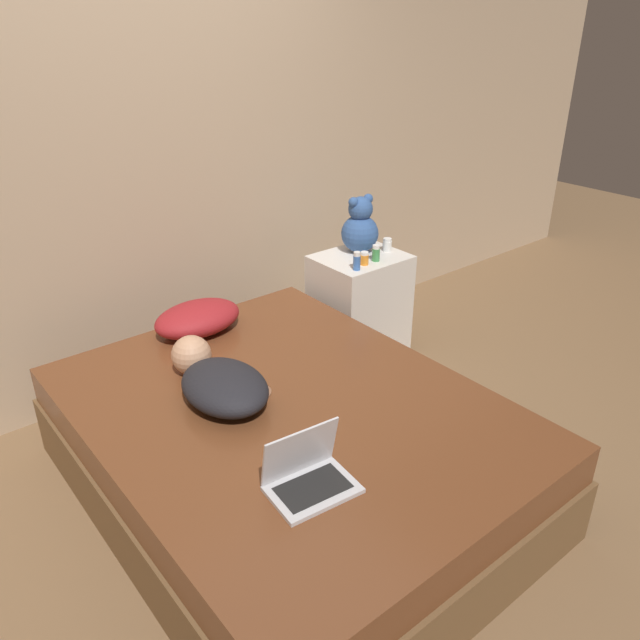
{
  "coord_description": "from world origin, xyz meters",
  "views": [
    {
      "loc": [
        -1.27,
        -1.79,
        1.96
      ],
      "look_at": [
        0.38,
        0.25,
        0.64
      ],
      "focal_mm": 35.0,
      "sensor_mm": 36.0,
      "label": 1
    }
  ],
  "objects_px": {
    "pillow": "(198,318)",
    "person_lying": "(218,380)",
    "bottle_blue": "(357,261)",
    "laptop": "(308,475)",
    "bottle_orange": "(364,258)",
    "bottle_white": "(387,245)",
    "teddy_bear": "(360,228)",
    "bottle_green": "(376,253)"
  },
  "relations": [
    {
      "from": "pillow",
      "to": "person_lying",
      "type": "bearing_deg",
      "value": -111.06
    },
    {
      "from": "pillow",
      "to": "bottle_blue",
      "type": "bearing_deg",
      "value": -13.72
    },
    {
      "from": "laptop",
      "to": "bottle_orange",
      "type": "relative_size",
      "value": 4.2
    },
    {
      "from": "bottle_blue",
      "to": "laptop",
      "type": "bearing_deg",
      "value": -138.08
    },
    {
      "from": "bottle_white",
      "to": "bottle_orange",
      "type": "distance_m",
      "value": 0.27
    },
    {
      "from": "pillow",
      "to": "bottle_white",
      "type": "relative_size",
      "value": 5.79
    },
    {
      "from": "person_lying",
      "to": "teddy_bear",
      "type": "relative_size",
      "value": 1.84
    },
    {
      "from": "pillow",
      "to": "teddy_bear",
      "type": "relative_size",
      "value": 1.34
    },
    {
      "from": "pillow",
      "to": "bottle_white",
      "type": "distance_m",
      "value": 1.25
    },
    {
      "from": "bottle_blue",
      "to": "teddy_bear",
      "type": "bearing_deg",
      "value": 44.78
    },
    {
      "from": "bottle_white",
      "to": "bottle_orange",
      "type": "relative_size",
      "value": 1.04
    },
    {
      "from": "bottle_green",
      "to": "bottle_orange",
      "type": "height_order",
      "value": "bottle_green"
    },
    {
      "from": "bottle_white",
      "to": "bottle_blue",
      "type": "bearing_deg",
      "value": -162.31
    },
    {
      "from": "person_lying",
      "to": "bottle_blue",
      "type": "relative_size",
      "value": 5.94
    },
    {
      "from": "teddy_bear",
      "to": "bottle_blue",
      "type": "distance_m",
      "value": 0.31
    },
    {
      "from": "laptop",
      "to": "bottle_blue",
      "type": "xyz_separation_m",
      "value": [
        1.17,
        1.05,
        0.19
      ]
    },
    {
      "from": "laptop",
      "to": "teddy_bear",
      "type": "distance_m",
      "value": 1.89
    },
    {
      "from": "teddy_bear",
      "to": "bottle_blue",
      "type": "relative_size",
      "value": 3.22
    },
    {
      "from": "pillow",
      "to": "bottle_white",
      "type": "height_order",
      "value": "bottle_white"
    },
    {
      "from": "person_lying",
      "to": "bottle_blue",
      "type": "height_order",
      "value": "bottle_blue"
    },
    {
      "from": "bottle_blue",
      "to": "pillow",
      "type": "bearing_deg",
      "value": 166.28
    },
    {
      "from": "bottle_white",
      "to": "teddy_bear",
      "type": "bearing_deg",
      "value": 143.19
    },
    {
      "from": "pillow",
      "to": "bottle_blue",
      "type": "xyz_separation_m",
      "value": [
        0.89,
        -0.22,
        0.16
      ]
    },
    {
      "from": "person_lying",
      "to": "bottle_orange",
      "type": "relative_size",
      "value": 8.29
    },
    {
      "from": "bottle_white",
      "to": "bottle_orange",
      "type": "bearing_deg",
      "value": -163.24
    },
    {
      "from": "bottle_green",
      "to": "bottle_white",
      "type": "height_order",
      "value": "bottle_green"
    },
    {
      "from": "laptop",
      "to": "bottle_blue",
      "type": "relative_size",
      "value": 3.01
    },
    {
      "from": "person_lying",
      "to": "teddy_bear",
      "type": "xyz_separation_m",
      "value": [
        1.33,
        0.57,
        0.25
      ]
    },
    {
      "from": "laptop",
      "to": "bottle_orange",
      "type": "bearing_deg",
      "value": 46.71
    },
    {
      "from": "bottle_blue",
      "to": "bottle_green",
      "type": "bearing_deg",
      "value": 10.61
    },
    {
      "from": "teddy_bear",
      "to": "bottle_green",
      "type": "distance_m",
      "value": 0.21
    },
    {
      "from": "person_lying",
      "to": "bottle_orange",
      "type": "xyz_separation_m",
      "value": [
        1.2,
        0.39,
        0.14
      ]
    },
    {
      "from": "laptop",
      "to": "bottle_orange",
      "type": "height_order",
      "value": "bottle_orange"
    },
    {
      "from": "pillow",
      "to": "person_lying",
      "type": "relative_size",
      "value": 0.73
    },
    {
      "from": "person_lying",
      "to": "pillow",
      "type": "bearing_deg",
      "value": 71.0
    },
    {
      "from": "teddy_bear",
      "to": "bottle_orange",
      "type": "relative_size",
      "value": 4.5
    },
    {
      "from": "teddy_bear",
      "to": "bottle_orange",
      "type": "distance_m",
      "value": 0.24
    },
    {
      "from": "bottle_green",
      "to": "bottle_orange",
      "type": "distance_m",
      "value": 0.09
    },
    {
      "from": "pillow",
      "to": "teddy_bear",
      "type": "distance_m",
      "value": 1.13
    },
    {
      "from": "bottle_orange",
      "to": "bottle_white",
      "type": "bearing_deg",
      "value": 16.76
    },
    {
      "from": "person_lying",
      "to": "bottle_orange",
      "type": "bearing_deg",
      "value": 20.2
    },
    {
      "from": "bottle_green",
      "to": "bottle_white",
      "type": "xyz_separation_m",
      "value": [
        0.17,
        0.08,
        -0.01
      ]
    }
  ]
}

